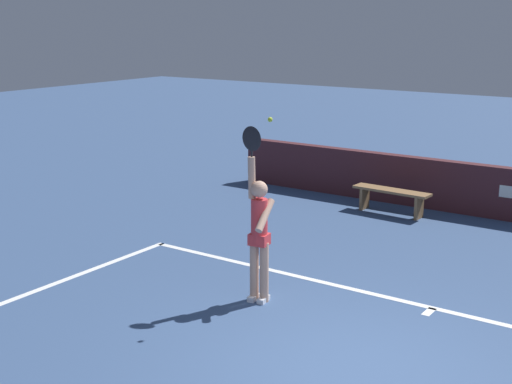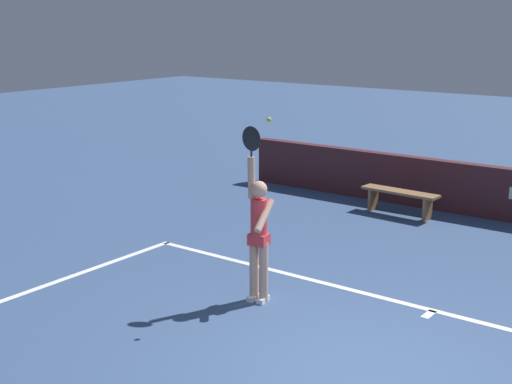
# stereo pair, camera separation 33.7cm
# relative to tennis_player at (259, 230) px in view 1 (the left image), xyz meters

# --- Properties ---
(ground_plane) EXTENTS (60.00, 60.00, 0.00)m
(ground_plane) POSITION_rel_tennis_player_xyz_m (2.14, -1.07, -1.03)
(ground_plane) COLOR #364F79
(tennis_player) EXTENTS (0.49, 0.48, 2.50)m
(tennis_player) POSITION_rel_tennis_player_xyz_m (0.00, 0.00, 0.00)
(tennis_player) COLOR tan
(tennis_player) RESTS_ON ground
(tennis_ball) EXTENTS (0.06, 0.06, 0.06)m
(tennis_ball) POSITION_rel_tennis_player_xyz_m (0.27, -0.15, 1.58)
(tennis_ball) COLOR #C4E430
(courtside_bench_near) EXTENTS (1.63, 0.44, 0.51)m
(courtside_bench_near) POSITION_rel_tennis_player_xyz_m (-0.37, 5.31, -0.65)
(courtside_bench_near) COLOR olive
(courtside_bench_near) RESTS_ON ground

